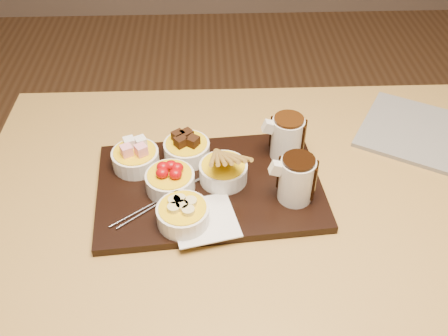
{
  "coord_description": "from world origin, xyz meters",
  "views": [
    {
      "loc": [
        -0.1,
        -0.73,
        1.48
      ],
      "look_at": [
        -0.07,
        0.02,
        0.81
      ],
      "focal_mm": 40.0,
      "sensor_mm": 36.0,
      "label": 1
    }
  ],
  "objects_px": {
    "serving_board": "(210,187)",
    "pitcher_dark_chocolate": "(296,180)",
    "bowl_strawberries": "(170,182)",
    "newspaper": "(429,135)",
    "dining_table": "(258,226)",
    "pitcher_milk_chocolate": "(287,138)"
  },
  "relations": [
    {
      "from": "serving_board",
      "to": "newspaper",
      "type": "relative_size",
      "value": 1.52
    },
    {
      "from": "pitcher_dark_chocolate",
      "to": "newspaper",
      "type": "height_order",
      "value": "pitcher_dark_chocolate"
    },
    {
      "from": "newspaper",
      "to": "bowl_strawberries",
      "type": "bearing_deg",
      "value": -133.77
    },
    {
      "from": "dining_table",
      "to": "newspaper",
      "type": "relative_size",
      "value": 3.97
    },
    {
      "from": "serving_board",
      "to": "pitcher_milk_chocolate",
      "type": "height_order",
      "value": "pitcher_milk_chocolate"
    },
    {
      "from": "serving_board",
      "to": "pitcher_dark_chocolate",
      "type": "height_order",
      "value": "pitcher_dark_chocolate"
    },
    {
      "from": "serving_board",
      "to": "bowl_strawberries",
      "type": "height_order",
      "value": "bowl_strawberries"
    },
    {
      "from": "pitcher_milk_chocolate",
      "to": "newspaper",
      "type": "relative_size",
      "value": 0.31
    },
    {
      "from": "dining_table",
      "to": "pitcher_dark_chocolate",
      "type": "height_order",
      "value": "pitcher_dark_chocolate"
    },
    {
      "from": "serving_board",
      "to": "bowl_strawberries",
      "type": "bearing_deg",
      "value": -176.42
    },
    {
      "from": "serving_board",
      "to": "pitcher_dark_chocolate",
      "type": "relative_size",
      "value": 4.87
    },
    {
      "from": "pitcher_dark_chocolate",
      "to": "bowl_strawberries",
      "type": "bearing_deg",
      "value": 167.35
    },
    {
      "from": "pitcher_milk_chocolate",
      "to": "serving_board",
      "type": "bearing_deg",
      "value": -158.2
    },
    {
      "from": "bowl_strawberries",
      "to": "newspaper",
      "type": "height_order",
      "value": "bowl_strawberries"
    },
    {
      "from": "dining_table",
      "to": "pitcher_milk_chocolate",
      "type": "height_order",
      "value": "pitcher_milk_chocolate"
    },
    {
      "from": "pitcher_dark_chocolate",
      "to": "pitcher_milk_chocolate",
      "type": "distance_m",
      "value": 0.13
    },
    {
      "from": "dining_table",
      "to": "serving_board",
      "type": "relative_size",
      "value": 2.61
    },
    {
      "from": "pitcher_dark_chocolate",
      "to": "newspaper",
      "type": "distance_m",
      "value": 0.41
    },
    {
      "from": "bowl_strawberries",
      "to": "newspaper",
      "type": "distance_m",
      "value": 0.62
    },
    {
      "from": "dining_table",
      "to": "pitcher_dark_chocolate",
      "type": "bearing_deg",
      "value": -23.32
    },
    {
      "from": "pitcher_dark_chocolate",
      "to": "pitcher_milk_chocolate",
      "type": "xyz_separation_m",
      "value": [
        -0.0,
        0.13,
        0.0
      ]
    },
    {
      "from": "dining_table",
      "to": "bowl_strawberries",
      "type": "relative_size",
      "value": 12.0
    }
  ]
}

